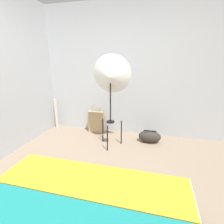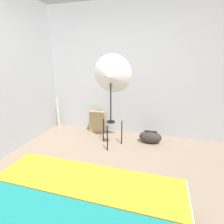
{
  "view_description": "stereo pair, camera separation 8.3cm",
  "coord_description": "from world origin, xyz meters",
  "px_view_note": "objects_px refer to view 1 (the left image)",
  "views": [
    {
      "loc": [
        0.63,
        -1.48,
        1.53
      ],
      "look_at": [
        -0.06,
        1.17,
        0.7
      ],
      "focal_mm": 28.0,
      "sensor_mm": 36.0,
      "label": 1
    },
    {
      "loc": [
        0.71,
        -1.46,
        1.53
      ],
      "look_at": [
        -0.06,
        1.17,
        0.7
      ],
      "focal_mm": 28.0,
      "sensor_mm": 36.0,
      "label": 2
    }
  ],
  "objects_px": {
    "tote_bag": "(96,122)",
    "duffel_bag": "(150,137)",
    "photo_umbrella": "(110,76)",
    "paper_roll": "(56,114)"
  },
  "relations": [
    {
      "from": "tote_bag",
      "to": "duffel_bag",
      "type": "bearing_deg",
      "value": -11.15
    },
    {
      "from": "photo_umbrella",
      "to": "paper_roll",
      "type": "height_order",
      "value": "photo_umbrella"
    },
    {
      "from": "paper_roll",
      "to": "photo_umbrella",
      "type": "bearing_deg",
      "value": -20.52
    },
    {
      "from": "photo_umbrella",
      "to": "tote_bag",
      "type": "height_order",
      "value": "photo_umbrella"
    },
    {
      "from": "photo_umbrella",
      "to": "paper_roll",
      "type": "bearing_deg",
      "value": 159.48
    },
    {
      "from": "photo_umbrella",
      "to": "tote_bag",
      "type": "xyz_separation_m",
      "value": [
        -0.46,
        0.53,
        -1.03
      ]
    },
    {
      "from": "tote_bag",
      "to": "duffel_bag",
      "type": "xyz_separation_m",
      "value": [
        1.16,
        -0.23,
        -0.12
      ]
    },
    {
      "from": "paper_roll",
      "to": "tote_bag",
      "type": "bearing_deg",
      "value": -0.38
    },
    {
      "from": "duffel_bag",
      "to": "paper_roll",
      "type": "relative_size",
      "value": 0.62
    },
    {
      "from": "paper_roll",
      "to": "duffel_bag",
      "type": "bearing_deg",
      "value": -6.28
    }
  ]
}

